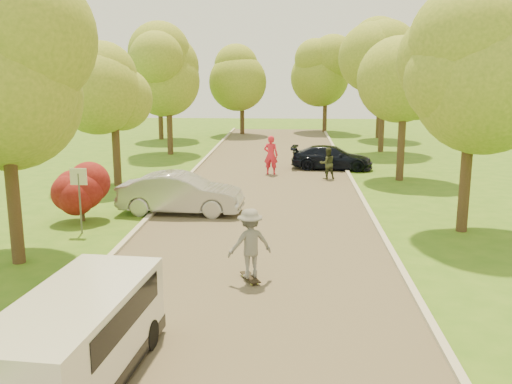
% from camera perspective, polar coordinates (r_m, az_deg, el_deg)
% --- Properties ---
extents(ground, '(100.00, 100.00, 0.00)m').
position_cam_1_polar(ground, '(14.77, -0.82, -8.83)').
color(ground, '#366518').
rests_on(ground, ground).
extents(road, '(8.00, 60.00, 0.01)m').
position_cam_1_polar(road, '(22.41, 0.69, -1.51)').
color(road, '#4C4438').
rests_on(road, ground).
extents(curb_left, '(0.18, 60.00, 0.12)m').
position_cam_1_polar(curb_left, '(22.95, -9.46, -1.21)').
color(curb_left, '#B2AD9E').
rests_on(curb_left, ground).
extents(curb_right, '(0.18, 60.00, 0.12)m').
position_cam_1_polar(curb_right, '(22.58, 11.02, -1.49)').
color(curb_right, '#B2AD9E').
rests_on(curb_right, ground).
extents(street_sign, '(0.55, 0.06, 2.17)m').
position_cam_1_polar(street_sign, '(19.39, -17.28, 0.51)').
color(street_sign, '#59595E').
rests_on(street_sign, ground).
extents(red_shrub, '(1.70, 1.70, 1.95)m').
position_cam_1_polar(red_shrub, '(21.03, -17.05, 0.10)').
color(red_shrub, '#382619').
rests_on(red_shrub, ground).
extents(tree_l_mida, '(4.71, 4.60, 7.39)m').
position_cam_1_polar(tree_l_mida, '(16.48, -23.41, 10.77)').
color(tree_l_mida, '#382619').
rests_on(tree_l_mida, ground).
extents(tree_l_midb, '(4.30, 4.20, 6.62)m').
position_cam_1_polar(tree_l_midb, '(26.94, -13.73, 10.29)').
color(tree_l_midb, '#382619').
rests_on(tree_l_midb, ground).
extents(tree_l_far, '(4.92, 4.80, 7.79)m').
position_cam_1_polar(tree_l_far, '(36.52, -8.48, 12.27)').
color(tree_l_far, '#382619').
rests_on(tree_l_far, ground).
extents(tree_r_mida, '(5.13, 5.00, 7.95)m').
position_cam_1_polar(tree_r_mida, '(19.69, 21.63, 12.03)').
color(tree_r_mida, '#382619').
rests_on(tree_r_mida, ground).
extents(tree_r_midb, '(4.51, 4.40, 7.01)m').
position_cam_1_polar(tree_r_midb, '(28.31, 15.04, 10.89)').
color(tree_r_midb, '#382619').
rests_on(tree_r_midb, ground).
extents(tree_r_far, '(5.33, 5.20, 8.34)m').
position_cam_1_polar(tree_r_far, '(38.27, 13.08, 12.63)').
color(tree_r_far, '#382619').
rests_on(tree_r_far, ground).
extents(tree_bg_a, '(5.12, 5.00, 7.72)m').
position_cam_1_polar(tree_bg_a, '(44.85, -9.40, 11.99)').
color(tree_bg_a, '#382619').
rests_on(tree_bg_a, ground).
extents(tree_bg_b, '(5.12, 5.00, 7.95)m').
position_cam_1_polar(tree_bg_b, '(46.32, 12.66, 12.14)').
color(tree_bg_b, '#382619').
rests_on(tree_bg_b, ground).
extents(tree_bg_c, '(4.92, 4.80, 7.33)m').
position_cam_1_polar(tree_bg_c, '(47.91, -1.16, 11.79)').
color(tree_bg_c, '#382619').
rests_on(tree_bg_c, ground).
extents(tree_bg_d, '(5.12, 5.00, 7.72)m').
position_cam_1_polar(tree_bg_d, '(49.86, 7.27, 12.05)').
color(tree_bg_d, '#382619').
rests_on(tree_bg_d, ground).
extents(minivan, '(2.07, 4.47, 1.62)m').
position_cam_1_polar(minivan, '(10.36, -17.39, -13.76)').
color(minivan, silver).
rests_on(minivan, ground).
extents(silver_sedan, '(4.72, 1.90, 1.52)m').
position_cam_1_polar(silver_sedan, '(21.49, -7.52, -0.13)').
color(silver_sedan, '#A5A5AA').
rests_on(silver_sedan, ground).
extents(dark_sedan, '(4.54, 2.24, 1.27)m').
position_cam_1_polar(dark_sedan, '(31.16, 7.58, 3.43)').
color(dark_sedan, black).
rests_on(dark_sedan, ground).
extents(longboard, '(0.60, 0.94, 0.11)m').
position_cam_1_polar(longboard, '(14.70, -0.59, -8.53)').
color(longboard, black).
rests_on(longboard, ground).
extents(skateboarder, '(1.32, 1.07, 1.78)m').
position_cam_1_polar(skateboarder, '(14.40, -0.60, -5.14)').
color(skateboarder, slate).
rests_on(skateboarder, longboard).
extents(person_striped, '(0.81, 0.60, 2.01)m').
position_cam_1_polar(person_striped, '(29.27, 1.50, 3.70)').
color(person_striped, red).
rests_on(person_striped, ground).
extents(person_olive, '(0.90, 0.78, 1.57)m').
position_cam_1_polar(person_olive, '(28.23, 7.15, 2.85)').
color(person_olive, '#313721').
rests_on(person_olive, ground).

